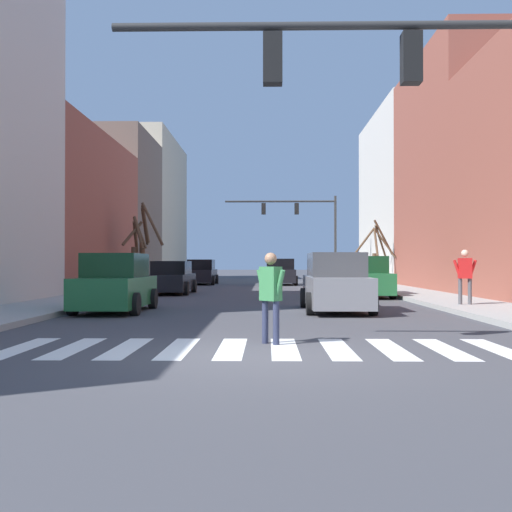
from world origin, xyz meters
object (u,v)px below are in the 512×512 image
at_px(traffic_signal_near, 431,93).
at_px(pedestrian_on_right_sidewalk, 271,290).
at_px(car_parked_left_far, 116,285).
at_px(street_tree_right_far, 135,255).
at_px(pedestrian_on_left_sidewalk, 465,272).
at_px(street_tree_right_near, 143,245).
at_px(car_parked_right_mid, 201,273).
at_px(pedestrian_waiting_at_curb, 95,272).
at_px(car_driving_away_lane, 280,273).
at_px(car_parked_right_far, 172,278).
at_px(car_parked_left_near, 364,278).
at_px(street_tree_right_mid, 376,253).
at_px(car_driving_toward_lane, 336,284).
at_px(traffic_signal_far, 302,219).

xyz_separation_m(traffic_signal_near, pedestrian_on_right_sidewalk, (-2.65, 0.84, -3.29)).
bearing_deg(car_parked_left_far, street_tree_right_far, 10.17).
distance_m(pedestrian_on_left_sidewalk, street_tree_right_near, 18.44).
relative_size(car_parked_right_mid, pedestrian_on_left_sidewalk, 2.68).
bearing_deg(pedestrian_waiting_at_curb, car_driving_away_lane, 42.75).
bearing_deg(car_parked_right_far, pedestrian_waiting_at_curb, 144.83).
bearing_deg(street_tree_right_far, car_parked_left_far, -79.83).
distance_m(car_driving_away_lane, car_parked_left_near, 14.33).
relative_size(traffic_signal_near, street_tree_right_far, 2.02).
height_order(car_parked_left_far, pedestrian_waiting_at_curb, car_parked_left_far).
xyz_separation_m(traffic_signal_near, street_tree_right_mid, (4.05, 27.28, -2.17)).
height_order(car_parked_left_near, pedestrian_waiting_at_curb, car_parked_left_near).
bearing_deg(traffic_signal_near, street_tree_right_near, 112.92).
height_order(pedestrian_on_left_sidewalk, pedestrian_on_right_sidewalk, pedestrian_on_left_sidewalk).
relative_size(car_parked_right_mid, car_driving_toward_lane, 1.00).
distance_m(pedestrian_on_left_sidewalk, street_tree_right_mid, 18.23).
xyz_separation_m(traffic_signal_near, car_driving_toward_lane, (-0.64, 8.22, -3.45)).
height_order(car_driving_away_lane, pedestrian_waiting_at_curb, car_driving_away_lane).
relative_size(pedestrian_on_right_sidewalk, street_tree_right_mid, 0.41).
relative_size(traffic_signal_near, street_tree_right_mid, 1.93).
xyz_separation_m(car_parked_right_mid, car_parked_left_near, (8.65, -14.84, 0.02)).
height_order(street_tree_right_near, street_tree_right_far, street_tree_right_near).
bearing_deg(car_parked_left_far, car_parked_right_mid, -0.12).
bearing_deg(street_tree_right_far, car_parked_left_near, -28.61).
bearing_deg(car_parked_right_mid, car_parked_left_far, 179.88).
distance_m(traffic_signal_near, pedestrian_on_left_sidewalk, 10.22).
relative_size(pedestrian_on_left_sidewalk, street_tree_right_mid, 0.43).
height_order(street_tree_right_mid, street_tree_right_near, street_tree_right_near).
relative_size(car_parked_left_near, pedestrian_waiting_at_curb, 3.05).
relative_size(traffic_signal_near, car_parked_left_near, 1.61).
distance_m(street_tree_right_mid, street_tree_right_near, 14.37).
relative_size(traffic_signal_far, car_parked_left_far, 1.99).
relative_size(car_parked_right_mid, car_parked_left_near, 0.96).
bearing_deg(pedestrian_on_left_sidewalk, car_parked_right_mid, 120.16).
xyz_separation_m(car_parked_left_near, pedestrian_waiting_at_curb, (-11.28, -1.25, 0.27)).
relative_size(traffic_signal_far, pedestrian_on_left_sidewalk, 4.80).
height_order(car_driving_away_lane, street_tree_right_near, street_tree_right_near).
distance_m(car_driving_toward_lane, street_tree_right_near, 16.56).
height_order(car_parked_left_far, street_tree_right_near, street_tree_right_near).
relative_size(traffic_signal_far, car_parked_right_mid, 1.79).
distance_m(pedestrian_waiting_at_curb, street_tree_right_near, 7.68).
relative_size(car_driving_away_lane, pedestrian_on_left_sidewalk, 2.41).
relative_size(pedestrian_on_left_sidewalk, pedestrian_on_right_sidewalk, 1.05).
bearing_deg(street_tree_right_far, car_driving_toward_lane, -56.50).
bearing_deg(car_parked_left_far, traffic_signal_far, -14.99).
relative_size(pedestrian_on_left_sidewalk, street_tree_right_near, 0.38).
bearing_deg(street_tree_right_near, car_parked_right_mid, 75.60).
bearing_deg(street_tree_right_far, street_tree_right_near, 23.67).
relative_size(car_parked_left_far, pedestrian_on_right_sidewalk, 2.53).
relative_size(car_driving_away_lane, pedestrian_waiting_at_curb, 2.64).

